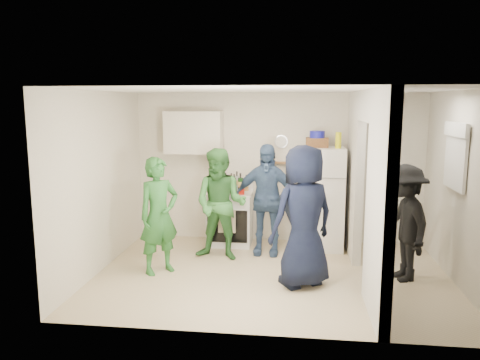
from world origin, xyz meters
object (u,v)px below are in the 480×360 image
yellow_cup_stack_top (338,140)px  person_green_left (159,216)px  person_green_center (221,204)px  person_denim (266,199)px  fridge (322,198)px  wicker_basket (317,143)px  person_nook (404,223)px  stove (230,218)px  blue_bowl (317,134)px  person_navy (303,216)px

yellow_cup_stack_top → person_green_left: size_ratio=0.15×
person_green_center → person_denim: person_denim is taller
person_denim → fridge: bearing=29.4°
wicker_basket → person_nook: wicker_basket is taller
stove → person_green_center: bearing=-92.3°
person_denim → person_nook: size_ratio=1.11×
blue_bowl → person_green_left: bearing=-146.4°
fridge → person_nook: 1.62m
stove → fridge: bearing=-1.1°
blue_bowl → yellow_cup_stack_top: (0.32, -0.15, -0.08)m
blue_bowl → person_green_left: size_ratio=0.15×
blue_bowl → person_navy: size_ratio=0.13×
fridge → person_green_center: (-1.53, -0.73, 0.02)m
wicker_basket → person_green_left: size_ratio=0.22×
person_green_center → person_navy: (1.21, -0.91, 0.08)m
stove → wicker_basket: bearing=0.8°
stove → wicker_basket: wicker_basket is taller
stove → person_navy: 2.09m
person_green_left → wicker_basket: bearing=-11.4°
stove → blue_bowl: blue_bowl is taller
person_green_left → person_navy: bearing=-51.9°
person_navy → blue_bowl: bearing=-130.9°
yellow_cup_stack_top → stove: bearing=175.7°
stove → person_denim: bearing=-34.8°
wicker_basket → person_denim: wicker_basket is taller
person_denim → person_green_center: bearing=-149.1°
stove → yellow_cup_stack_top: (1.72, -0.13, 1.32)m
wicker_basket → person_green_center: size_ratio=0.21×
wicker_basket → blue_bowl: blue_bowl is taller
wicker_basket → person_nook: size_ratio=0.23×
wicker_basket → person_navy: person_navy is taller
fridge → person_navy: size_ratio=0.90×
fridge → wicker_basket: size_ratio=4.68×
person_nook → person_navy: bearing=-88.0°
person_navy → person_green_center: bearing=-70.4°
person_green_left → person_denim: 1.72m
fridge → person_denim: size_ratio=0.95×
person_nook → person_denim: bearing=-128.1°
blue_bowl → person_nook: 2.03m
stove → person_green_left: size_ratio=0.55×
stove → person_nook: size_ratio=0.57×
blue_bowl → person_navy: blue_bowl is taller
wicker_basket → person_nook: bearing=-49.9°
yellow_cup_stack_top → person_green_left: bearing=-152.5°
fridge → person_navy: (-0.32, -1.64, 0.09)m
blue_bowl → yellow_cup_stack_top: bearing=-25.1°
fridge → person_denim: (-0.88, -0.40, 0.04)m
person_denim → person_nook: 2.08m
person_navy → stove: bearing=-88.2°
person_green_center → person_green_left: bearing=-129.4°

